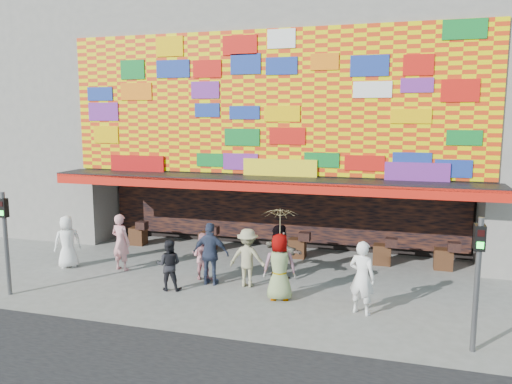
% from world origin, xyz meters
% --- Properties ---
extents(ground, '(90.00, 90.00, 0.00)m').
position_xyz_m(ground, '(0.00, 0.00, 0.00)').
color(ground, slate).
rests_on(ground, ground).
extents(shop_building, '(15.20, 9.40, 10.00)m').
position_xyz_m(shop_building, '(0.00, 8.18, 5.23)').
color(shop_building, gray).
rests_on(shop_building, ground).
extents(neighbor_left, '(11.00, 8.00, 12.00)m').
position_xyz_m(neighbor_left, '(-13.00, 8.00, 6.00)').
color(neighbor_left, gray).
rests_on(neighbor_left, ground).
extents(signal_left, '(0.22, 0.20, 3.00)m').
position_xyz_m(signal_left, '(-6.20, -1.50, 1.86)').
color(signal_left, '#59595B').
rests_on(signal_left, ground).
extents(signal_right, '(0.22, 0.20, 3.00)m').
position_xyz_m(signal_right, '(6.20, -1.50, 1.86)').
color(signal_right, '#59595B').
rests_on(signal_right, ground).
extents(ped_a, '(1.03, 1.01, 1.79)m').
position_xyz_m(ped_a, '(-6.24, 1.22, 0.89)').
color(ped_a, white).
rests_on(ped_a, ground).
extents(ped_b, '(0.76, 0.57, 1.91)m').
position_xyz_m(ped_b, '(-4.35, 1.48, 0.95)').
color(ped_b, pink).
rests_on(ped_b, ground).
extents(ped_c, '(0.84, 0.71, 1.53)m').
position_xyz_m(ped_c, '(-1.94, 0.17, 0.76)').
color(ped_c, black).
rests_on(ped_c, ground).
extents(ped_d, '(1.15, 0.67, 1.78)m').
position_xyz_m(ped_d, '(0.19, 1.14, 0.89)').
color(ped_d, tan).
rests_on(ped_d, ground).
extents(ped_e, '(1.16, 0.56, 1.93)m').
position_xyz_m(ped_e, '(-0.93, 0.97, 0.96)').
color(ped_e, '#2F3853').
rests_on(ped_e, ground).
extents(ped_f, '(1.63, 1.32, 1.74)m').
position_xyz_m(ped_f, '(0.93, 2.19, 0.87)').
color(ped_f, gray).
rests_on(ped_f, ground).
extents(ped_g, '(1.05, 0.83, 1.89)m').
position_xyz_m(ped_g, '(1.38, 0.32, 0.95)').
color(ped_g, gray).
rests_on(ped_g, ground).
extents(ped_h, '(0.83, 0.69, 1.94)m').
position_xyz_m(ped_h, '(3.67, -0.04, 0.97)').
color(ped_h, white).
rests_on(ped_h, ground).
extents(ped_i, '(0.76, 0.61, 1.50)m').
position_xyz_m(ped_i, '(-1.38, 1.39, 0.75)').
color(ped_i, '#D48993').
rests_on(ped_i, ground).
extents(parasol, '(1.05, 1.07, 1.86)m').
position_xyz_m(parasol, '(1.38, 0.32, 2.15)').
color(parasol, '#D1C684').
rests_on(parasol, ground).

